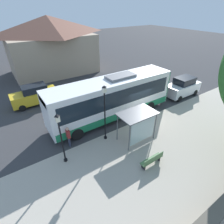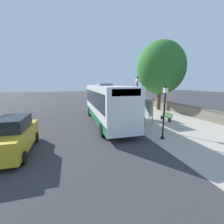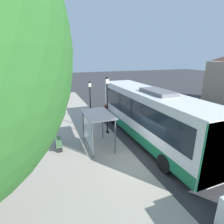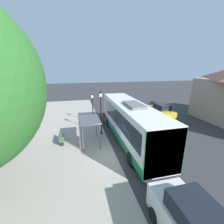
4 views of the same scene
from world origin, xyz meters
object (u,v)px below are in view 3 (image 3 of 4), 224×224
object	(u,v)px
pedestrian	(105,111)
street_lamp_far	(90,97)
bus	(149,114)
street_lamp_near	(107,101)
bench	(58,142)
bus_shelter	(96,120)
parked_car_far_lane	(172,102)

from	to	relation	value
pedestrian	street_lamp_far	xyz separation A→B (m)	(-1.22, 0.80, 1.24)
bus	pedestrian	distance (m)	5.20
pedestrian	street_lamp_near	distance (m)	3.21
bench	street_lamp_near	xyz separation A→B (m)	(3.93, 1.10, 2.18)
pedestrian	street_lamp_far	world-z (taller)	street_lamp_far
bus	street_lamp_far	xyz separation A→B (m)	(-2.80, 5.66, 0.24)
pedestrian	bus_shelter	bearing A→B (deg)	-116.20
pedestrian	parked_car_far_lane	xyz separation A→B (m)	(8.10, 0.43, -0.01)
bus_shelter	street_lamp_near	bearing A→B (deg)	52.12
pedestrian	street_lamp_far	distance (m)	1.92
street_lamp_near	street_lamp_far	size ratio (longest dim) A/B	1.20
street_lamp_near	pedestrian	bearing A→B (deg)	74.10
bus	street_lamp_near	size ratio (longest dim) A/B	2.58
bus	street_lamp_far	world-z (taller)	bus
bus_shelter	parked_car_far_lane	xyz separation A→B (m)	(10.34, 4.99, -1.00)
bus	street_lamp_far	distance (m)	6.32
street_lamp_far	parked_car_far_lane	size ratio (longest dim) A/B	0.83
pedestrian	parked_car_far_lane	distance (m)	8.11
bus	parked_car_far_lane	world-z (taller)	bus
bus	bus_shelter	size ratio (longest dim) A/B	4.19
street_lamp_near	parked_car_far_lane	bearing A→B (deg)	19.16
bench	parked_car_far_lane	size ratio (longest dim) A/B	0.37
bench	street_lamp_far	world-z (taller)	street_lamp_far
bus_shelter	street_lamp_near	size ratio (longest dim) A/B	0.62
bench	pedestrian	bearing A→B (deg)	38.61
street_lamp_far	bench	bearing A→B (deg)	-127.28
bus	parked_car_far_lane	distance (m)	8.45
street_lamp_near	bench	bearing A→B (deg)	-164.40
street_lamp_near	bus	bearing A→B (deg)	-43.48
street_lamp_near	parked_car_far_lane	size ratio (longest dim) A/B	1.00
street_lamp_near	street_lamp_far	world-z (taller)	street_lamp_near
pedestrian	street_lamp_near	world-z (taller)	street_lamp_near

